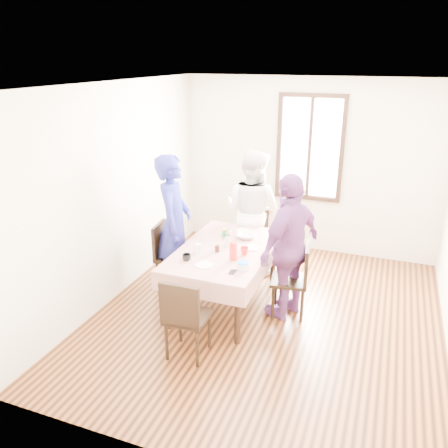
{
  "coord_description": "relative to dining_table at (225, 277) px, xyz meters",
  "views": [
    {
      "loc": [
        1.18,
        -4.63,
        2.98
      ],
      "look_at": [
        -0.58,
        0.06,
        1.1
      ],
      "focal_mm": 36.21,
      "sensor_mm": 36.0,
      "label": 1
    }
  ],
  "objects": [
    {
      "name": "ground",
      "position": [
        0.58,
        -0.11,
        -0.38
      ],
      "size": [
        4.5,
        4.5,
        0.0
      ],
      "primitive_type": "plane",
      "color": "black",
      "rests_on": "ground"
    },
    {
      "name": "back_wall",
      "position": [
        0.58,
        2.14,
        0.98
      ],
      "size": [
        4.0,
        0.0,
        4.0
      ],
      "primitive_type": "plane",
      "rotation": [
        1.57,
        0.0,
        0.0
      ],
      "color": "beige",
      "rests_on": "ground"
    },
    {
      "name": "window_frame",
      "position": [
        0.58,
        2.12,
        1.27
      ],
      "size": [
        1.02,
        0.06,
        1.62
      ],
      "primitive_type": "cube",
      "color": "black",
      "rests_on": "back_wall"
    },
    {
      "name": "window_pane",
      "position": [
        0.58,
        2.13,
        1.27
      ],
      "size": [
        0.9,
        0.02,
        1.5
      ],
      "primitive_type": "cube",
      "color": "white",
      "rests_on": "back_wall"
    },
    {
      "name": "dining_table",
      "position": [
        0.0,
        0.0,
        0.0
      ],
      "size": [
        0.96,
        1.62,
        0.75
      ],
      "primitive_type": "cube",
      "color": "black",
      "rests_on": "ground"
    },
    {
      "name": "tablecloth",
      "position": [
        0.0,
        0.0,
        0.38
      ],
      "size": [
        1.08,
        1.74,
        0.01
      ],
      "primitive_type": "cube",
      "color": "#600405",
      "rests_on": "dining_table"
    },
    {
      "name": "chair_left",
      "position": [
        -0.8,
        0.15,
        0.08
      ],
      "size": [
        0.47,
        0.47,
        0.91
      ],
      "primitive_type": "cube",
      "rotation": [
        0.0,
        0.0,
        -1.45
      ],
      "color": "black",
      "rests_on": "ground"
    },
    {
      "name": "chair_right",
      "position": [
        0.8,
        0.05,
        0.08
      ],
      "size": [
        0.48,
        0.48,
        0.91
      ],
      "primitive_type": "cube",
      "rotation": [
        0.0,
        0.0,
        1.72
      ],
      "color": "black",
      "rests_on": "ground"
    },
    {
      "name": "chair_far",
      "position": [
        0.0,
        1.11,
        0.08
      ],
      "size": [
        0.47,
        0.47,
        0.91
      ],
      "primitive_type": "cube",
      "rotation": [
        0.0,
        0.0,
        3.27
      ],
      "color": "black",
      "rests_on": "ground"
    },
    {
      "name": "chair_near",
      "position": [
        0.0,
        -1.11,
        0.08
      ],
      "size": [
        0.43,
        0.43,
        0.91
      ],
      "primitive_type": "cube",
      "rotation": [
        0.0,
        0.0,
        0.03
      ],
      "color": "black",
      "rests_on": "ground"
    },
    {
      "name": "person_left",
      "position": [
        -0.78,
        0.15,
        0.55
      ],
      "size": [
        0.6,
        0.76,
        1.84
      ],
      "primitive_type": "imported",
      "rotation": [
        0.0,
        0.0,
        1.83
      ],
      "color": "navy",
      "rests_on": "ground"
    },
    {
      "name": "person_far",
      "position": [
        0.0,
        1.09,
        0.51
      ],
      "size": [
        1.01,
        0.87,
        1.78
      ],
      "primitive_type": "imported",
      "rotation": [
        0.0,
        0.0,
        2.88
      ],
      "color": "white",
      "rests_on": "ground"
    },
    {
      "name": "person_right",
      "position": [
        0.78,
        0.05,
        0.51
      ],
      "size": [
        0.8,
        1.12,
        1.77
      ],
      "primitive_type": "imported",
      "rotation": [
        0.0,
        0.0,
        -1.97
      ],
      "color": "#6C3875",
      "rests_on": "ground"
    },
    {
      "name": "mug_black",
      "position": [
        -0.3,
        -0.48,
        0.43
      ],
      "size": [
        0.12,
        0.12,
        0.08
      ],
      "primitive_type": "imported",
      "rotation": [
        0.0,
        0.0,
        -0.17
      ],
      "color": "black",
      "rests_on": "tablecloth"
    },
    {
      "name": "mug_flag",
      "position": [
        0.27,
        -0.09,
        0.43
      ],
      "size": [
        0.14,
        0.14,
        0.09
      ],
      "primitive_type": "imported",
      "rotation": [
        0.0,
        0.0,
        0.58
      ],
      "color": "red",
      "rests_on": "tablecloth"
    },
    {
      "name": "mug_green",
      "position": [
        -0.12,
        0.35,
        0.43
      ],
      "size": [
        0.15,
        0.15,
        0.09
      ],
      "primitive_type": "imported",
      "rotation": [
        0.0,
        0.0,
        -0.38
      ],
      "color": "#0C7226",
      "rests_on": "tablecloth"
    },
    {
      "name": "serving_bowl",
      "position": [
        0.14,
        0.41,
        0.42
      ],
      "size": [
        0.3,
        0.3,
        0.06
      ],
      "primitive_type": "imported",
      "rotation": [
        0.0,
        0.0,
        0.27
      ],
      "color": "white",
      "rests_on": "tablecloth"
    },
    {
      "name": "juice_carton",
      "position": [
        0.2,
        -0.27,
        0.5
      ],
      "size": [
        0.07,
        0.07,
        0.22
      ],
      "primitive_type": "cube",
      "color": "red",
      "rests_on": "tablecloth"
    },
    {
      "name": "butter_tub",
      "position": [
        0.38,
        -0.46,
        0.42
      ],
      "size": [
        0.14,
        0.14,
        0.07
      ],
      "primitive_type": "cylinder",
      "color": "white",
      "rests_on": "tablecloth"
    },
    {
      "name": "jam_jar",
      "position": [
        -0.06,
        -0.12,
        0.43
      ],
      "size": [
        0.06,
        0.06,
        0.08
      ],
      "primitive_type": "cylinder",
      "color": "black",
      "rests_on": "tablecloth"
    },
    {
      "name": "drinking_glass",
      "position": [
        -0.27,
        -0.23,
        0.44
      ],
      "size": [
        0.08,
        0.08,
        0.11
      ],
      "primitive_type": "cylinder",
      "color": "silver",
      "rests_on": "tablecloth"
    },
    {
      "name": "smartphone",
      "position": [
        0.3,
        -0.57,
        0.39
      ],
      "size": [
        0.06,
        0.13,
        0.01
      ],
      "primitive_type": "cube",
      "color": "black",
      "rests_on": "tablecloth"
    },
    {
      "name": "flower_vase",
      "position": [
        -0.0,
        0.07,
        0.45
      ],
      "size": [
        0.06,
        0.06,
        0.13
      ],
      "primitive_type": "cylinder",
      "color": "silver",
      "rests_on": "tablecloth"
    },
    {
      "name": "plate_right",
      "position": [
        0.3,
        0.13,
        0.39
      ],
      "size": [
        0.2,
        0.2,
        0.01
      ],
      "primitive_type": "cylinder",
      "color": "white",
      "rests_on": "tablecloth"
    },
    {
      "name": "plate_far",
      "position": [
        0.02,
        0.63,
        0.39
      ],
      "size": [
        0.2,
        0.2,
        0.01
      ],
      "primitive_type": "cylinder",
      "color": "white",
      "rests_on": "tablecloth"
    },
    {
      "name": "plate_near",
      "position": [
        -0.06,
        -0.53,
        0.39
      ],
      "size": [
        0.2,
        0.2,
        0.01
      ],
      "primitive_type": "cylinder",
      "color": "white",
      "rests_on": "tablecloth"
    },
    {
      "name": "butter_lid",
      "position": [
        0.38,
        -0.46,
        0.46
      ],
      "size": [
        0.12,
        0.12,
        0.01
      ],
      "primitive_type": "cylinder",
      "color": "blue",
      "rests_on": "butter_tub"
    },
    {
      "name": "flower_bunch",
      "position": [
        -0.0,
        0.07,
        0.56
      ],
      "size": [
        0.09,
        0.09,
        0.1
      ],
      "primitive_type": null,
      "color": "yellow",
      "rests_on": "flower_vase"
    }
  ]
}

